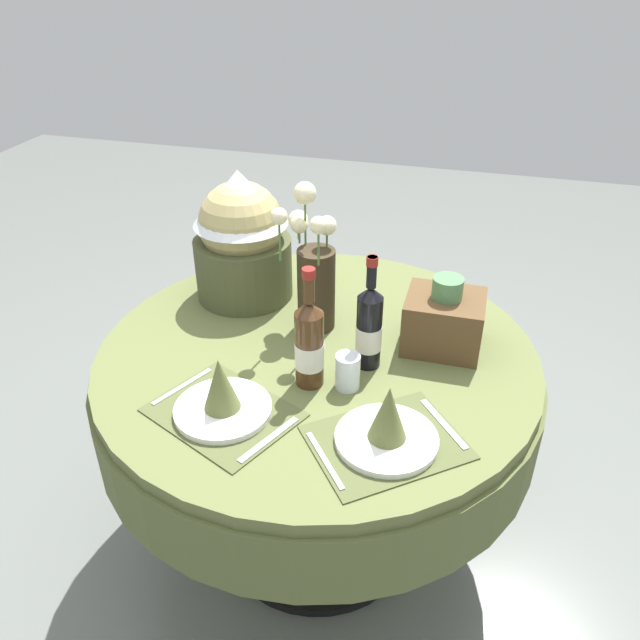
# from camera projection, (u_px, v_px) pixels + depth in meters

# --- Properties ---
(ground) EXTENTS (8.00, 8.00, 0.00)m
(ground) POSITION_uv_depth(u_px,v_px,m) (318.00, 531.00, 2.19)
(ground) COLOR slate
(dining_table) EXTENTS (1.26, 1.26, 0.76)m
(dining_table) POSITION_uv_depth(u_px,v_px,m) (317.00, 391.00, 1.86)
(dining_table) COLOR #5B6638
(dining_table) RESTS_ON ground
(place_setting_left) EXTENTS (0.42, 0.38, 0.16)m
(place_setting_left) POSITION_uv_depth(u_px,v_px,m) (222.00, 398.00, 1.53)
(place_setting_left) COLOR #4E562F
(place_setting_left) RESTS_ON dining_table
(place_setting_right) EXTENTS (0.43, 0.42, 0.16)m
(place_setting_right) POSITION_uv_depth(u_px,v_px,m) (387.00, 427.00, 1.44)
(place_setting_right) COLOR #4E562F
(place_setting_right) RESTS_ON dining_table
(flower_vase) EXTENTS (0.15, 0.20, 0.43)m
(flower_vase) POSITION_uv_depth(u_px,v_px,m) (314.00, 272.00, 1.80)
(flower_vase) COLOR #332819
(flower_vase) RESTS_ON dining_table
(wine_bottle_left) EXTENTS (0.08, 0.08, 0.33)m
(wine_bottle_left) POSITION_uv_depth(u_px,v_px,m) (309.00, 343.00, 1.59)
(wine_bottle_left) COLOR #422814
(wine_bottle_left) RESTS_ON dining_table
(wine_bottle_right) EXTENTS (0.07, 0.07, 0.32)m
(wine_bottle_right) POSITION_uv_depth(u_px,v_px,m) (369.00, 326.00, 1.66)
(wine_bottle_right) COLOR black
(wine_bottle_right) RESTS_ON dining_table
(tumbler_mid) EXTENTS (0.06, 0.06, 0.10)m
(tumbler_mid) POSITION_uv_depth(u_px,v_px,m) (348.00, 372.00, 1.62)
(tumbler_mid) COLOR silver
(tumbler_mid) RESTS_ON dining_table
(gift_tub_back_left) EXTENTS (0.31, 0.31, 0.41)m
(gift_tub_back_left) POSITION_uv_depth(u_px,v_px,m) (241.00, 233.00, 1.94)
(gift_tub_back_left) COLOR #474C2D
(gift_tub_back_left) RESTS_ON dining_table
(woven_basket_side_right) EXTENTS (0.21, 0.19, 0.22)m
(woven_basket_side_right) POSITION_uv_depth(u_px,v_px,m) (444.00, 320.00, 1.76)
(woven_basket_side_right) COLOR brown
(woven_basket_side_right) RESTS_ON dining_table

